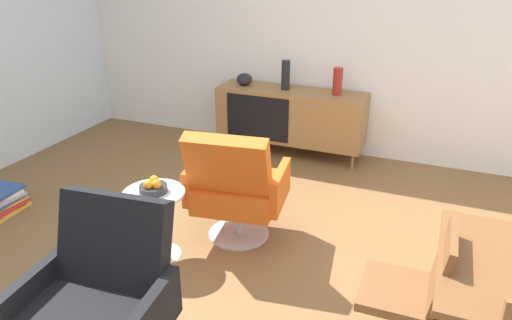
% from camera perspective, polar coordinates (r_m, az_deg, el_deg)
% --- Properties ---
extents(ground_plane, '(8.32, 8.32, 0.00)m').
position_cam_1_polar(ground_plane, '(3.37, -0.30, -14.53)').
color(ground_plane, brown).
extents(wall_back, '(6.80, 0.12, 2.80)m').
position_cam_1_polar(wall_back, '(5.20, 11.12, 15.64)').
color(wall_back, white).
rests_on(wall_back, ground_plane).
extents(sideboard, '(1.60, 0.45, 0.72)m').
position_cam_1_polar(sideboard, '(5.25, 4.08, 5.32)').
color(sideboard, olive).
rests_on(sideboard, ground_plane).
extents(vase_cobalt, '(0.09, 0.09, 0.31)m').
position_cam_1_polar(vase_cobalt, '(5.16, 3.53, 10.01)').
color(vase_cobalt, black).
rests_on(vase_cobalt, sideboard).
extents(vase_sculptural_dark, '(0.10, 0.10, 0.28)m').
position_cam_1_polar(vase_sculptural_dark, '(5.01, 9.64, 9.16)').
color(vase_sculptural_dark, maroon).
rests_on(vase_sculptural_dark, sideboard).
extents(vase_ceramic_small, '(0.17, 0.17, 0.13)m').
position_cam_1_polar(vase_ceramic_small, '(5.34, -1.38, 9.54)').
color(vase_ceramic_small, black).
rests_on(vase_ceramic_small, sideboard).
extents(dining_chair_near_window, '(0.43, 0.40, 0.86)m').
position_cam_1_polar(dining_chair_near_window, '(2.69, 18.01, -14.65)').
color(dining_chair_near_window, brown).
rests_on(dining_chair_near_window, ground_plane).
extents(lounge_chair_red, '(0.78, 0.73, 0.95)m').
position_cam_1_polar(lounge_chair_red, '(3.61, -2.47, -3.04)').
color(lounge_chair_red, '#D85919').
rests_on(lounge_chair_red, ground_plane).
extents(armchair_black_shell, '(0.76, 0.71, 0.95)m').
position_cam_1_polar(armchair_black_shell, '(2.66, -17.89, -15.12)').
color(armchair_black_shell, black).
rests_on(armchair_black_shell, ground_plane).
extents(side_table_round, '(0.44, 0.44, 0.52)m').
position_cam_1_polar(side_table_round, '(3.57, -11.76, -6.54)').
color(side_table_round, white).
rests_on(side_table_round, ground_plane).
extents(fruit_bowl, '(0.20, 0.20, 0.11)m').
position_cam_1_polar(fruit_bowl, '(3.45, -12.08, -3.12)').
color(fruit_bowl, '#262628').
rests_on(fruit_bowl, side_table_round).
extents(magazine_stack, '(0.33, 0.40, 0.19)m').
position_cam_1_polar(magazine_stack, '(4.72, -28.01, -4.33)').
color(magazine_stack, gold).
rests_on(magazine_stack, ground_plane).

